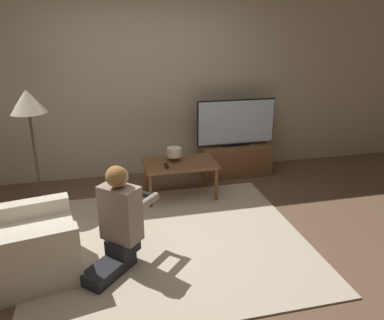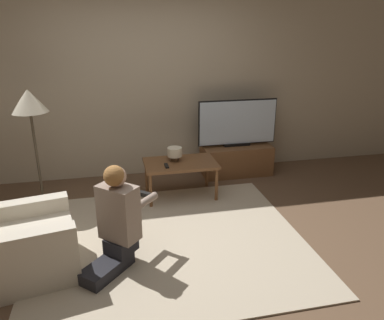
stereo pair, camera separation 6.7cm
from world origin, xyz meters
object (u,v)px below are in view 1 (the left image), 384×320
object	(u,v)px
armchair	(16,250)
table_lamp	(174,153)
floor_lamp	(28,108)
tv	(236,123)
coffee_table	(180,166)
person_kneeling	(119,220)

from	to	relation	value
armchair	table_lamp	xyz separation A→B (m)	(1.61, 1.32, 0.29)
floor_lamp	tv	bearing A→B (deg)	9.13
armchair	table_lamp	world-z (taller)	armchair
coffee_table	person_kneeling	bearing A→B (deg)	-121.76
armchair	coffee_table	bearing A→B (deg)	-63.86
table_lamp	armchair	bearing A→B (deg)	-140.56
tv	armchair	size ratio (longest dim) A/B	1.10
coffee_table	table_lamp	world-z (taller)	table_lamp
coffee_table	floor_lamp	bearing A→B (deg)	174.17
tv	table_lamp	bearing A→B (deg)	-151.87
person_kneeling	armchair	bearing A→B (deg)	40.54
tv	floor_lamp	world-z (taller)	floor_lamp
coffee_table	floor_lamp	distance (m)	1.84
tv	armchair	world-z (taller)	tv
table_lamp	floor_lamp	bearing A→B (deg)	176.14
armchair	table_lamp	size ratio (longest dim) A/B	5.68
tv	coffee_table	world-z (taller)	tv
coffee_table	table_lamp	bearing A→B (deg)	132.61
tv	coffee_table	size ratio (longest dim) A/B	1.28
table_lamp	person_kneeling	bearing A→B (deg)	-118.77
floor_lamp	table_lamp	size ratio (longest dim) A/B	7.67
person_kneeling	table_lamp	xyz separation A→B (m)	(0.74, 1.36, 0.10)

